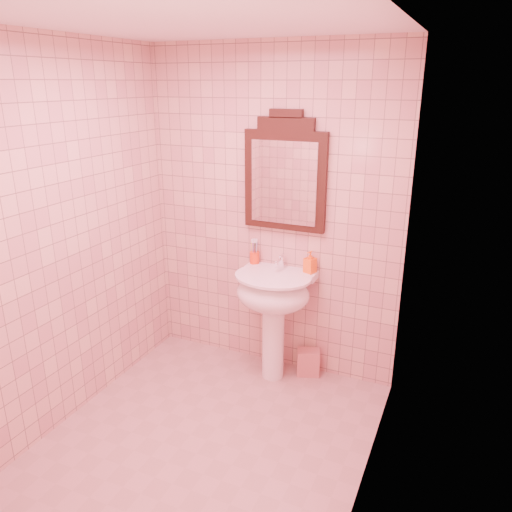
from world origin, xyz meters
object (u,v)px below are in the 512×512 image
at_px(pedestal_sink, 273,300).
at_px(towel, 308,362).
at_px(mirror, 285,176).
at_px(soap_dispenser, 310,262).
at_px(toothbrush_cup, 255,257).

xyz_separation_m(pedestal_sink, towel, (0.25, 0.14, -0.55)).
distance_m(mirror, soap_dispenser, 0.66).
xyz_separation_m(toothbrush_cup, towel, (0.48, -0.04, -0.81)).
relative_size(pedestal_sink, toothbrush_cup, 5.01).
bearing_deg(soap_dispenser, mirror, -169.93).
relative_size(pedestal_sink, mirror, 0.99).
relative_size(mirror, toothbrush_cup, 5.04).
xyz_separation_m(mirror, towel, (0.25, -0.06, -1.46)).
distance_m(pedestal_sink, toothbrush_cup, 0.39).
distance_m(pedestal_sink, mirror, 0.93).
xyz_separation_m(pedestal_sink, toothbrush_cup, (-0.23, 0.18, 0.25)).
xyz_separation_m(pedestal_sink, soap_dispenser, (0.23, 0.16, 0.28)).
height_order(mirror, towel, mirror).
bearing_deg(mirror, towel, -13.14).
distance_m(pedestal_sink, towel, 0.63).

